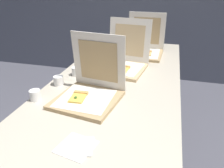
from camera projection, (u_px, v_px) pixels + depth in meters
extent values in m
cube|color=#BCB29E|center=(115.00, 84.00, 1.52)|extent=(0.86, 2.18, 0.03)
cylinder|color=gray|center=(107.00, 74.00, 2.66)|extent=(0.04, 0.04, 0.72)
cylinder|color=gray|center=(168.00, 80.00, 2.49)|extent=(0.04, 0.04, 0.72)
cube|color=tan|center=(87.00, 100.00, 1.27)|extent=(0.39, 0.39, 0.02)
cube|color=silver|center=(86.00, 98.00, 1.26)|extent=(0.30, 0.30, 0.00)
cube|color=silver|center=(98.00, 61.00, 1.32)|extent=(0.34, 0.08, 0.34)
cube|color=tan|center=(98.00, 62.00, 1.31)|extent=(0.25, 0.06, 0.24)
cube|color=#E5B74C|center=(78.00, 98.00, 1.25)|extent=(0.09, 0.12, 0.01)
cube|color=tan|center=(81.00, 93.00, 1.30)|extent=(0.08, 0.03, 0.02)
sphere|color=#2D6628|center=(76.00, 97.00, 1.24)|extent=(0.02, 0.02, 0.02)
cube|color=tan|center=(121.00, 69.00, 1.70)|extent=(0.38, 0.38, 0.02)
cube|color=silver|center=(121.00, 67.00, 1.70)|extent=(0.33, 0.33, 0.00)
cube|color=silver|center=(129.00, 40.00, 1.78)|extent=(0.34, 0.09, 0.34)
cube|color=tan|center=(129.00, 40.00, 1.77)|extent=(0.25, 0.06, 0.24)
cube|color=#E5B74C|center=(124.00, 70.00, 1.63)|extent=(0.07, 0.14, 0.01)
cube|color=tan|center=(126.00, 67.00, 1.68)|extent=(0.06, 0.03, 0.02)
sphere|color=#2D6628|center=(123.00, 70.00, 1.60)|extent=(0.02, 0.02, 0.02)
cube|color=tan|center=(143.00, 54.00, 2.03)|extent=(0.35, 0.35, 0.02)
cube|color=silver|center=(142.00, 53.00, 2.03)|extent=(0.31, 0.31, 0.00)
cube|color=silver|center=(147.00, 31.00, 2.09)|extent=(0.34, 0.04, 0.34)
cube|color=tan|center=(147.00, 31.00, 2.09)|extent=(0.25, 0.02, 0.25)
cube|color=#E0B266|center=(148.00, 53.00, 1.99)|extent=(0.07, 0.12, 0.01)
cube|color=tan|center=(148.00, 51.00, 2.04)|extent=(0.07, 0.03, 0.02)
sphere|color=orange|center=(149.00, 52.00, 2.00)|extent=(0.02, 0.02, 0.02)
sphere|color=red|center=(147.00, 52.00, 1.99)|extent=(0.02, 0.02, 0.02)
cylinder|color=white|center=(35.00, 95.00, 1.28)|extent=(0.06, 0.06, 0.06)
cylinder|color=white|center=(76.00, 71.00, 1.61)|extent=(0.06, 0.06, 0.06)
cylinder|color=white|center=(58.00, 81.00, 1.46)|extent=(0.06, 0.06, 0.06)
cube|color=white|center=(76.00, 147.00, 0.93)|extent=(0.17, 0.17, 0.00)
cube|color=white|center=(79.00, 146.00, 0.93)|extent=(0.14, 0.14, 0.00)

